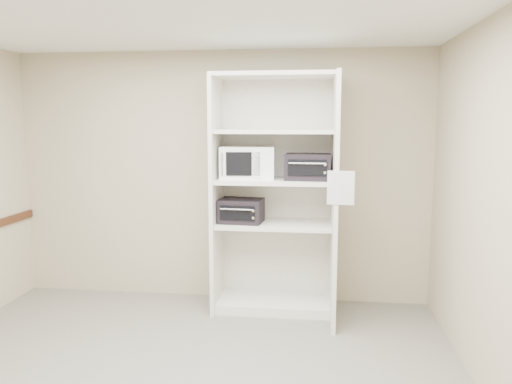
# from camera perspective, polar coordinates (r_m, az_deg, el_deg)

# --- Properties ---
(ceiling) EXTENTS (4.50, 4.00, 0.01)m
(ceiling) POSITION_cam_1_polar(r_m,az_deg,el_deg) (3.57, -10.85, 20.11)
(ceiling) COLOR white
(wall_back) EXTENTS (4.50, 0.02, 2.70)m
(wall_back) POSITION_cam_1_polar(r_m,az_deg,el_deg) (5.46, -4.10, 1.74)
(wall_back) COLOR tan
(wall_back) RESTS_ON ground
(wall_right) EXTENTS (0.02, 4.00, 2.70)m
(wall_right) POSITION_cam_1_polar(r_m,az_deg,el_deg) (3.59, 26.55, -2.37)
(wall_right) COLOR tan
(wall_right) RESTS_ON ground
(shelving_unit) EXTENTS (1.24, 0.92, 2.42)m
(shelving_unit) POSITION_cam_1_polar(r_m,az_deg,el_deg) (5.11, 2.64, -1.16)
(shelving_unit) COLOR white
(shelving_unit) RESTS_ON floor
(microwave) EXTENTS (0.57, 0.45, 0.33)m
(microwave) POSITION_cam_1_polar(r_m,az_deg,el_deg) (5.14, -0.96, 3.42)
(microwave) COLOR white
(microwave) RESTS_ON shelving_unit
(toaster_oven_upper) EXTENTS (0.46, 0.36, 0.26)m
(toaster_oven_upper) POSITION_cam_1_polar(r_m,az_deg,el_deg) (5.03, 5.98, 2.90)
(toaster_oven_upper) COLOR black
(toaster_oven_upper) RESTS_ON shelving_unit
(toaster_oven_lower) EXTENTS (0.46, 0.36, 0.24)m
(toaster_oven_lower) POSITION_cam_1_polar(r_m,az_deg,el_deg) (5.13, -1.70, -2.15)
(toaster_oven_lower) COLOR black
(toaster_oven_lower) RESTS_ON shelving_unit
(paper_sign) EXTENTS (0.23, 0.02, 0.29)m
(paper_sign) POSITION_cam_1_polar(r_m,az_deg,el_deg) (4.44, 9.66, 0.46)
(paper_sign) COLOR white
(paper_sign) RESTS_ON shelving_unit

